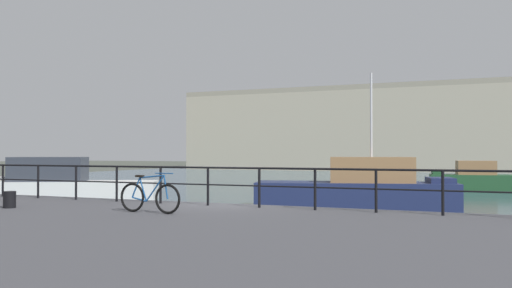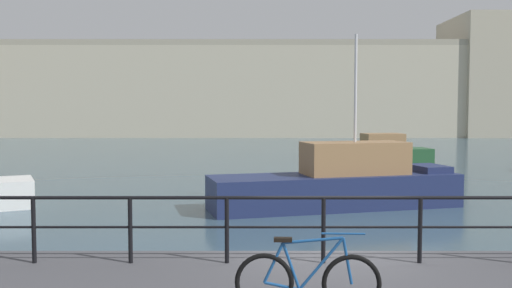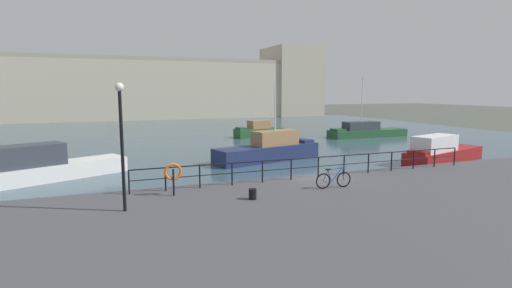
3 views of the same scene
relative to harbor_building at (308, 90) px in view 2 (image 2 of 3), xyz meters
The scene contains 6 objects.
water_basin 33.66m from the harbor_building, 99.36° to the right, with size 80.00×60.00×0.01m, color #385160.
harbor_building is the anchor object (origin of this frame).
moored_white_yacht 37.98m from the harbor_building, 87.98° to the right, with size 6.21×2.73×1.99m.
moored_cabin_cruiser 52.94m from the harbor_building, 93.88° to the right, with size 9.27×4.47×6.18m.
quay_railing 64.01m from the harbor_building, 94.96° to the right, with size 18.54×0.07×1.08m.
parked_bicycle 66.24m from the harbor_building, 95.19° to the right, with size 1.77×0.15×0.98m.
Camera 2 is at (-1.21, -9.53, 3.56)m, focal length 39.17 mm.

